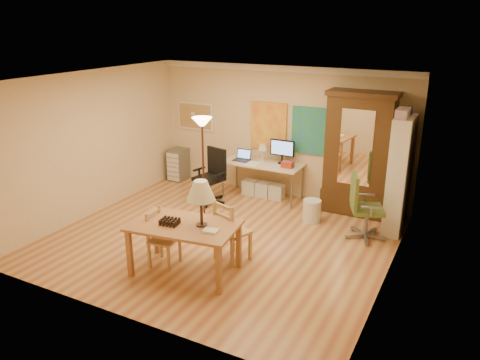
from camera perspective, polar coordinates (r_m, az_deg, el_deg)
The scene contains 16 objects.
floor at distance 8.08m, azimuth -2.31°, elevation -7.13°, with size 5.50×5.50×0.00m, color #A55E3A.
crown_molding at distance 9.51m, azimuth 5.04°, elevation 13.39°, with size 5.50×0.08×0.12m, color white.
corkboard at distance 10.63m, azimuth -5.46°, elevation 7.75°, with size 0.90×0.04×0.62m, color tan.
art_panel_left at distance 9.80m, azimuth 3.50°, elevation 6.55°, with size 0.80×0.04×1.00m, color yellow.
art_panel_right at distance 9.48m, azimuth 8.50°, elevation 5.95°, with size 0.75×0.04×0.95m, color teal.
dining_table at distance 6.71m, azimuth -6.10°, elevation -4.31°, with size 1.64×1.12×1.44m.
ladder_chair_back at distance 7.21m, azimuth -1.11°, elevation -6.42°, with size 0.58×0.57×0.99m.
ladder_chair_left at distance 7.21m, azimuth -9.43°, elevation -7.16°, with size 0.42×0.44×0.87m.
torchiere_lamp at distance 8.25m, azimuth -4.60°, elevation 4.97°, with size 0.36×0.36×1.95m.
computer_desk at distance 9.76m, azimuth 3.01°, elevation 0.46°, with size 1.65×0.72×1.25m.
office_chair_black at distance 9.54m, azimuth -3.61°, elevation -1.02°, with size 0.68×0.68×1.11m.
office_chair_green at distance 8.25m, azimuth 14.85°, elevation -4.88°, with size 0.70×0.70×1.14m.
drawer_cart at distance 10.94m, azimuth -7.54°, elevation 1.89°, with size 0.37×0.44×0.74m.
armoire at distance 9.09m, azimuth 14.20°, elevation 2.20°, with size 1.27×0.60×2.34m.
bookshelf at distance 8.48m, azimuth 18.85°, elevation 0.52°, with size 0.31×0.82×2.04m.
wastebin at distance 8.75m, azimuth 8.75°, elevation -3.73°, with size 0.33×0.33×0.42m, color silver.
Camera 1 is at (3.63, -6.28, 3.55)m, focal length 35.00 mm.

